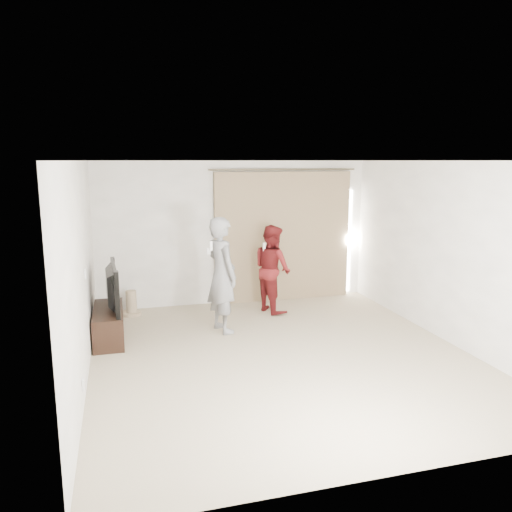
% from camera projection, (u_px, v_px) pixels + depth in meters
% --- Properties ---
extents(floor, '(5.50, 5.50, 0.00)m').
position_uv_depth(floor, '(282.00, 355.00, 6.76)').
color(floor, tan).
rests_on(floor, ground).
extents(wall_back, '(5.00, 0.04, 2.60)m').
position_uv_depth(wall_back, '(235.00, 233.00, 9.12)').
color(wall_back, white).
rests_on(wall_back, ground).
extents(wall_left, '(0.04, 5.50, 2.60)m').
position_uv_depth(wall_left, '(81.00, 273.00, 5.87)').
color(wall_left, white).
rests_on(wall_left, ground).
extents(ceiling, '(5.00, 5.50, 0.01)m').
position_uv_depth(ceiling, '(284.00, 161.00, 6.27)').
color(ceiling, white).
rests_on(ceiling, wall_back).
extents(curtain, '(2.80, 0.11, 2.46)m').
position_uv_depth(curtain, '(284.00, 237.00, 9.31)').
color(curtain, '#997F5D').
rests_on(curtain, ground).
extents(tv_console, '(0.42, 1.21, 0.47)m').
position_uv_depth(tv_console, '(109.00, 324.00, 7.33)').
color(tv_console, black).
rests_on(tv_console, ground).
extents(tv, '(0.21, 1.16, 0.67)m').
position_uv_depth(tv, '(107.00, 287.00, 7.23)').
color(tv, black).
rests_on(tv, tv_console).
extents(scratching_post, '(0.32, 0.32, 0.43)m').
position_uv_depth(scratching_post, '(131.00, 305.00, 8.50)').
color(scratching_post, tan).
rests_on(scratching_post, ground).
extents(person_man, '(0.60, 0.75, 1.78)m').
position_uv_depth(person_man, '(222.00, 275.00, 7.59)').
color(person_man, gray).
rests_on(person_man, ground).
extents(person_woman, '(0.77, 0.88, 1.52)m').
position_uv_depth(person_woman, '(272.00, 268.00, 8.64)').
color(person_woman, maroon).
rests_on(person_woman, ground).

